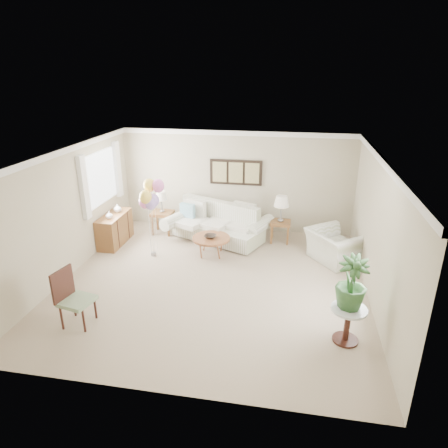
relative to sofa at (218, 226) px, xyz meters
name	(u,v)px	position (x,y,z in m)	size (l,w,h in m)	color
ground_plane	(213,283)	(0.32, -2.20, -0.36)	(6.00, 6.00, 0.00)	tan
room_shell	(207,205)	(0.21, -2.11, 1.27)	(6.04, 6.04, 2.60)	#B9B198
wall_art_triptych	(236,172)	(0.32, 0.76, 1.19)	(1.35, 0.06, 0.65)	black
sofa	(218,226)	(0.00, 0.00, 0.00)	(2.80, 1.74, 0.91)	silver
end_table_left	(162,215)	(-1.49, 0.13, 0.13)	(0.54, 0.49, 0.59)	brown
end_table_right	(280,225)	(1.54, 0.11, 0.09)	(0.49, 0.45, 0.54)	brown
lamp_left	(161,196)	(-1.49, 0.13, 0.64)	(0.31, 0.31, 0.55)	gray
lamp_right	(282,202)	(1.54, 0.11, 0.68)	(0.37, 0.37, 0.65)	gray
coffee_table	(211,239)	(0.02, -0.94, 0.04)	(0.87, 0.87, 0.44)	brown
decor_bowl	(210,236)	(0.01, -0.97, 0.11)	(0.27, 0.27, 0.07)	#2B221C
armchair	(334,246)	(2.78, -0.76, 0.00)	(1.10, 0.96, 0.71)	silver
side_table	(348,316)	(2.76, -3.63, 0.10)	(0.56, 0.56, 0.60)	silver
potted_plant	(352,283)	(2.76, -3.59, 0.67)	(0.48, 0.48, 0.85)	#28552B
accent_chair	(72,296)	(-1.69, -3.95, 0.16)	(0.58, 0.58, 1.00)	gray
credenza	(115,229)	(-2.44, -0.70, 0.01)	(0.46, 1.20, 0.74)	brown
vase_white	(109,215)	(-2.42, -0.95, 0.47)	(0.16, 0.16, 0.17)	white
vase_sage	(117,208)	(-2.42, -0.48, 0.48)	(0.19, 0.19, 0.20)	silver
balloon_cluster	(150,196)	(-1.26, -1.24, 1.09)	(0.54, 0.51, 1.81)	gray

